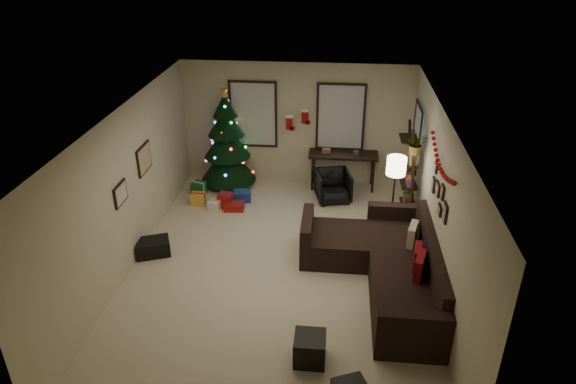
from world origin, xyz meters
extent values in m
plane|color=beige|center=(0.00, 0.00, 0.00)|extent=(7.00, 7.00, 0.00)
plane|color=white|center=(0.00, 0.00, 2.70)|extent=(7.00, 7.00, 0.00)
plane|color=#C5BA96|center=(0.00, 3.50, 1.35)|extent=(5.00, 0.00, 5.00)
plane|color=#C5BA96|center=(0.00, -3.50, 1.35)|extent=(5.00, 0.00, 5.00)
plane|color=#C5BA96|center=(-2.50, 0.00, 1.35)|extent=(0.00, 7.00, 7.00)
plane|color=#C5BA96|center=(2.50, 0.00, 1.35)|extent=(0.00, 7.00, 7.00)
cube|color=#728CB2|center=(-0.95, 3.47, 1.55)|extent=(0.94, 0.02, 1.35)
cube|color=beige|center=(-0.95, 3.47, 1.55)|extent=(0.94, 0.03, 1.35)
cube|color=#728CB2|center=(0.95, 3.47, 1.55)|extent=(0.94, 0.02, 1.35)
cube|color=beige|center=(0.95, 3.47, 1.55)|extent=(0.94, 0.03, 1.35)
cube|color=#728CB2|center=(2.47, 2.55, 1.50)|extent=(0.05, 0.27, 1.17)
cube|color=beige|center=(2.47, 2.55, 1.50)|extent=(0.05, 0.45, 1.17)
cylinder|color=black|center=(-1.50, 3.14, 0.13)|extent=(0.09, 0.09, 0.27)
cone|color=black|center=(-1.50, 3.14, 0.54)|extent=(1.22, 1.22, 0.85)
cone|color=black|center=(-1.50, 3.14, 1.03)|extent=(1.01, 1.01, 0.72)
cone|color=black|center=(-1.50, 3.14, 1.48)|extent=(0.79, 0.79, 0.63)
cone|color=black|center=(-1.50, 3.14, 1.84)|extent=(0.54, 0.54, 0.49)
cylinder|color=maroon|center=(-1.50, 3.14, 0.02)|extent=(0.99, 0.99, 0.04)
cube|color=maroon|center=(-1.35, 2.05, 0.15)|extent=(0.28, 0.25, 0.30)
cube|color=silver|center=(-1.55, 1.90, 0.10)|extent=(0.22, 0.22, 0.20)
cube|color=navy|center=(-1.05, 2.35, 0.11)|extent=(0.35, 0.28, 0.22)
cube|color=gold|center=(-1.95, 2.10, 0.12)|extent=(0.30, 0.22, 0.25)
cube|color=#14591E|center=(-2.05, 2.55, 0.14)|extent=(0.26, 0.26, 0.28)
cube|color=maroon|center=(-1.15, 1.95, 0.07)|extent=(0.40, 0.30, 0.15)
cube|color=black|center=(2.03, -0.42, 0.24)|extent=(1.03, 2.76, 0.48)
cube|color=black|center=(2.45, -0.42, 0.71)|extent=(0.20, 2.76, 0.46)
cube|color=black|center=(2.03, -1.90, 0.38)|extent=(1.03, 0.20, 0.76)
cube|color=black|center=(2.03, 1.06, 0.38)|extent=(1.03, 0.20, 0.76)
cube|color=black|center=(1.02, 0.44, 0.24)|extent=(0.98, 1.03, 0.48)
cube|color=black|center=(0.45, 0.44, 0.38)|extent=(0.18, 1.03, 0.76)
cube|color=maroon|center=(2.21, -0.69, 0.64)|extent=(0.23, 0.45, 0.43)
cube|color=maroon|center=(2.21, -0.43, 0.64)|extent=(0.16, 0.41, 0.40)
cube|color=#C1B59C|center=(2.21, 0.24, 0.63)|extent=(0.22, 0.42, 0.41)
cube|color=black|center=(0.66, -2.07, 0.20)|extent=(0.42, 0.42, 0.40)
cube|color=black|center=(1.05, 3.22, 0.78)|extent=(1.50, 0.53, 0.05)
cylinder|color=black|center=(0.39, 3.01, 0.37)|extent=(0.05, 0.05, 0.75)
cylinder|color=black|center=(0.39, 3.43, 0.37)|extent=(0.05, 0.05, 0.75)
cylinder|color=black|center=(1.71, 3.01, 0.37)|extent=(0.05, 0.05, 0.75)
cylinder|color=black|center=(1.71, 3.43, 0.37)|extent=(0.05, 0.05, 0.75)
imported|color=black|center=(0.86, 2.57, 0.33)|extent=(0.76, 0.73, 0.66)
cube|color=black|center=(2.32, 1.51, 1.01)|extent=(0.05, 0.05, 2.02)
cube|color=black|center=(2.32, 2.05, 1.01)|extent=(0.05, 0.05, 2.02)
cube|color=black|center=(2.29, 1.78, 0.39)|extent=(0.30, 0.56, 0.03)
cube|color=black|center=(2.29, 1.78, 0.84)|extent=(0.30, 0.56, 0.03)
cube|color=black|center=(2.29, 1.78, 1.29)|extent=(0.30, 0.56, 0.03)
cube|color=black|center=(2.29, 1.78, 1.74)|extent=(0.30, 0.56, 0.03)
imported|color=#4C4C4C|center=(2.30, 1.51, 1.83)|extent=(0.56, 0.51, 0.54)
cylinder|color=black|center=(1.95, 1.18, 0.02)|extent=(0.28, 0.28, 0.03)
cylinder|color=black|center=(1.95, 1.18, 0.71)|extent=(0.03, 0.03, 1.37)
cylinder|color=white|center=(1.95, 1.18, 1.47)|extent=(0.34, 0.34, 0.32)
cube|color=black|center=(-2.48, 0.85, 1.55)|extent=(0.04, 0.60, 0.50)
cube|color=tan|center=(-2.48, 0.85, 1.55)|extent=(0.01, 0.54, 0.45)
cube|color=black|center=(-2.48, -0.27, 1.43)|extent=(0.04, 0.45, 0.35)
cube|color=#C5BA96|center=(-2.48, -0.27, 1.43)|extent=(0.01, 0.41, 0.31)
cube|color=black|center=(2.48, -0.60, 1.55)|extent=(0.03, 0.22, 0.28)
cube|color=black|center=(2.48, -0.25, 1.70)|extent=(0.03, 0.18, 0.22)
cube|color=black|center=(2.48, -0.25, 1.40)|extent=(0.03, 0.20, 0.16)
cube|color=black|center=(2.48, 0.10, 1.58)|extent=(0.03, 0.26, 0.20)
cube|color=black|center=(2.48, 0.45, 1.48)|extent=(0.03, 0.18, 0.24)
cube|color=black|center=(2.48, 0.45, 1.78)|extent=(0.03, 0.16, 0.16)
cube|color=#990F0C|center=(-0.15, 3.35, 1.42)|extent=(0.14, 0.04, 0.30)
cube|color=white|center=(-0.15, 3.35, 1.57)|extent=(0.16, 0.05, 0.08)
cube|color=#990F0C|center=(-0.08, 3.35, 1.29)|extent=(0.10, 0.04, 0.08)
cube|color=#990F0C|center=(0.18, 3.45, 1.54)|extent=(0.14, 0.04, 0.30)
cube|color=white|center=(0.18, 3.45, 1.69)|extent=(0.16, 0.05, 0.08)
cube|color=#990F0C|center=(0.25, 3.45, 1.41)|extent=(0.10, 0.04, 0.08)
cube|color=black|center=(-2.26, 0.18, 0.14)|extent=(0.68, 0.57, 0.29)
camera|label=1|loc=(0.89, -7.23, 5.17)|focal=32.24mm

